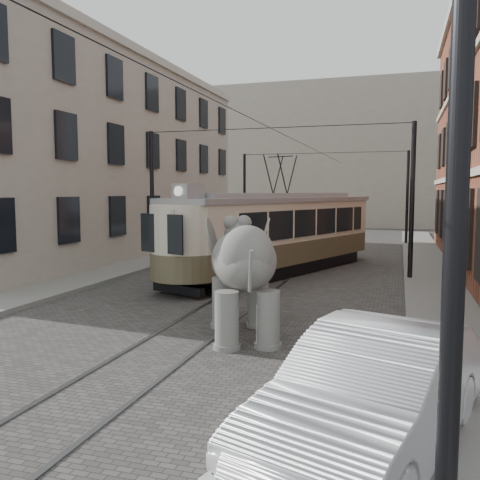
% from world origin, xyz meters
% --- Properties ---
extents(ground, '(120.00, 120.00, 0.00)m').
position_xyz_m(ground, '(0.00, 0.00, 0.00)').
color(ground, '#474442').
extents(tram_rails, '(1.54, 80.00, 0.02)m').
position_xyz_m(tram_rails, '(0.00, 0.00, 0.01)').
color(tram_rails, slate).
rests_on(tram_rails, ground).
extents(sidewalk_right, '(2.00, 60.00, 0.15)m').
position_xyz_m(sidewalk_right, '(6.00, 0.00, 0.07)').
color(sidewalk_right, slate).
rests_on(sidewalk_right, ground).
extents(sidewalk_left, '(2.00, 60.00, 0.15)m').
position_xyz_m(sidewalk_left, '(-6.50, 0.00, 0.07)').
color(sidewalk_left, slate).
rests_on(sidewalk_left, ground).
extents(stucco_building, '(7.00, 24.00, 10.00)m').
position_xyz_m(stucco_building, '(-11.00, 10.00, 5.00)').
color(stucco_building, gray).
rests_on(stucco_building, ground).
extents(distant_block, '(28.00, 10.00, 14.00)m').
position_xyz_m(distant_block, '(0.00, 40.00, 7.00)').
color(distant_block, gray).
rests_on(distant_block, ground).
extents(catenary, '(11.00, 30.20, 6.00)m').
position_xyz_m(catenary, '(-0.20, 5.00, 3.00)').
color(catenary, black).
rests_on(catenary, ground).
extents(tram, '(6.65, 12.39, 4.87)m').
position_xyz_m(tram, '(0.05, 6.36, 2.44)').
color(tram, beige).
rests_on(tram, ground).
extents(elephant, '(4.07, 5.19, 2.80)m').
position_xyz_m(elephant, '(1.36, -3.11, 1.40)').
color(elephant, '#5E5C57').
rests_on(elephant, ground).
extents(parked_car, '(3.15, 5.29, 1.64)m').
position_xyz_m(parked_car, '(4.53, -7.82, 0.82)').
color(parked_car, '#B1B1B6').
rests_on(parked_car, ground).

